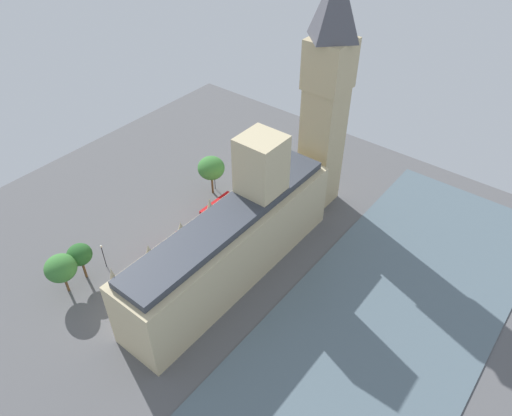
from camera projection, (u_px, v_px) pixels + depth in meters
ground_plane at (226, 269)px, 108.74m from camera, size 138.45×138.45×0.00m
river_thames at (362, 351)px, 91.98m from camera, size 38.94×124.61×0.25m
parliament_building at (237, 237)px, 102.65m from camera, size 12.37×56.20×30.41m
clock_tower at (327, 92)px, 109.43m from camera, size 9.50×9.50×59.30m
double_decker_bus_midblock at (218, 209)px, 121.03m from camera, size 2.68×10.51×4.75m
car_yellow_cab_opposite_hall at (194, 234)px, 116.38m from camera, size 2.09×4.87×1.74m
double_decker_bus_under_trees at (166, 253)px, 109.02m from camera, size 3.16×10.63×4.75m
car_white_by_river_gate at (135, 286)px, 103.67m from camera, size 2.25×4.92×1.74m
pedestrian_near_tower at (227, 237)px, 116.00m from camera, size 0.65×0.61×1.54m
pedestrian_leading at (176, 279)px, 105.41m from camera, size 0.70×0.64×1.67m
pedestrian_far_end at (255, 211)px, 123.41m from camera, size 0.58×0.65×1.53m
plane_tree_trailing at (80, 255)px, 102.48m from camera, size 5.39×5.39×9.24m
plane_tree_corner at (211, 168)px, 125.50m from camera, size 7.12×7.12×11.18m
plane_tree_kerbside at (61, 268)px, 99.35m from camera, size 6.64×6.64×9.82m
street_lamp_slot_10 at (214, 174)px, 129.01m from camera, size 0.56×0.56×6.93m
street_lamp_slot_11 at (103, 252)px, 106.44m from camera, size 0.56×0.56×6.56m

